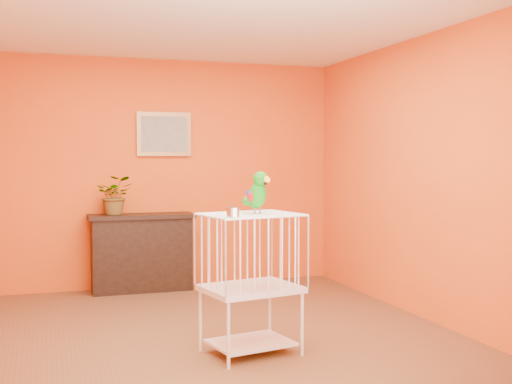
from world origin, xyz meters
name	(u,v)px	position (x,y,z in m)	size (l,w,h in m)	color
ground	(213,337)	(0.00, 0.00, 0.00)	(4.50, 4.50, 0.00)	brown
room_shell	(212,145)	(0.00, 0.00, 1.58)	(4.50, 4.50, 4.50)	#E95915
console_cabinet	(142,252)	(-0.29, 2.05, 0.43)	(1.15, 0.41, 0.86)	black
potted_plant	(115,199)	(-0.57, 2.06, 1.02)	(0.39, 0.43, 0.33)	#26722D
framed_picture	(164,134)	(0.00, 2.22, 1.75)	(0.62, 0.04, 0.50)	#A17239
birdcage	(251,281)	(0.16, -0.53, 0.55)	(0.77, 0.65, 1.06)	white
feed_cup	(233,212)	(-0.05, -0.76, 1.09)	(0.09, 0.09, 0.07)	silver
parrot	(258,192)	(0.22, -0.51, 1.22)	(0.18, 0.29, 0.32)	#59544C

